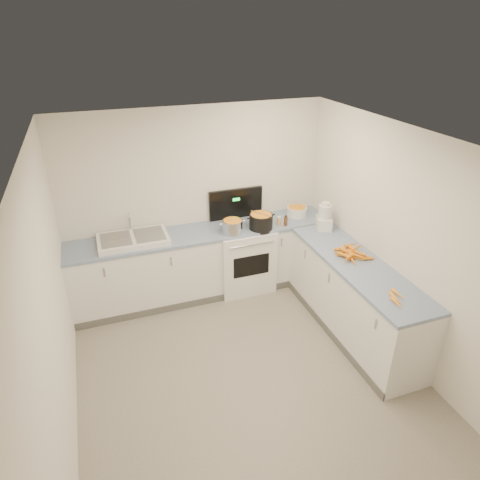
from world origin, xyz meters
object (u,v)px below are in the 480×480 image
object	(u,v)px
stove	(243,256)
mixing_bowl	(297,211)
black_pot	(261,222)
steel_pot	(232,227)
spice_jar	(279,221)
extract_bottle	(286,221)
food_processor	(324,218)
sink	(133,239)

from	to	relation	value
stove	mixing_bowl	size ratio (longest dim) A/B	4.86
black_pot	mixing_bowl	bearing A→B (deg)	18.77
steel_pot	spice_jar	bearing A→B (deg)	2.29
steel_pot	mixing_bowl	bearing A→B (deg)	11.58
mixing_bowl	extract_bottle	xyz separation A→B (m)	(-0.29, -0.25, -0.00)
stove	steel_pot	world-z (taller)	stove
stove	spice_jar	size ratio (longest dim) A/B	13.78
black_pot	food_processor	world-z (taller)	food_processor
sink	steel_pot	size ratio (longest dim) A/B	3.24
stove	sink	bearing A→B (deg)	179.38
stove	spice_jar	distance (m)	0.71
steel_pot	food_processor	size ratio (longest dim) A/B	0.70
black_pot	spice_jar	bearing A→B (deg)	6.48
sink	steel_pot	world-z (taller)	sink
black_pot	extract_bottle	bearing A→B (deg)	-5.08
mixing_bowl	food_processor	world-z (taller)	food_processor
mixing_bowl	extract_bottle	bearing A→B (deg)	-139.41
sink	black_pot	world-z (taller)	sink
black_pot	mixing_bowl	world-z (taller)	black_pot
stove	sink	xyz separation A→B (m)	(-1.45, 0.02, 0.50)
mixing_bowl	black_pot	bearing A→B (deg)	-161.23
stove	mixing_bowl	distance (m)	0.99
sink	food_processor	size ratio (longest dim) A/B	2.27
sink	stove	bearing A→B (deg)	-0.62
black_pot	stove	bearing A→B (deg)	141.58
stove	mixing_bowl	world-z (taller)	stove
food_processor	mixing_bowl	bearing A→B (deg)	105.38
steel_pot	black_pot	world-z (taller)	black_pot
steel_pot	extract_bottle	size ratio (longest dim) A/B	2.13
black_pot	food_processor	bearing A→B (deg)	-20.98
mixing_bowl	steel_pot	bearing A→B (deg)	-168.42
black_pot	steel_pot	bearing A→B (deg)	179.39
sink	steel_pot	distance (m)	1.26
extract_bottle	food_processor	xyz separation A→B (m)	(0.43, -0.27, 0.10)
extract_bottle	sink	bearing A→B (deg)	174.18
steel_pot	food_processor	distance (m)	1.21
stove	black_pot	size ratio (longest dim) A/B	4.39
black_pot	mixing_bowl	xyz separation A→B (m)	(0.63, 0.22, -0.03)
steel_pot	food_processor	xyz separation A→B (m)	(1.17, -0.30, 0.09)
black_pot	spice_jar	size ratio (longest dim) A/B	3.14
food_processor	sink	bearing A→B (deg)	169.03
sink	mixing_bowl	size ratio (longest dim) A/B	3.07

